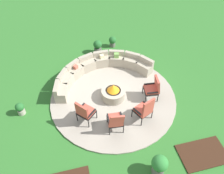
# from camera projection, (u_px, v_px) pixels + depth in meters

# --- Properties ---
(ground_plane) EXTENTS (24.00, 24.00, 0.00)m
(ground_plane) POSITION_uv_depth(u_px,v_px,m) (113.00, 98.00, 9.49)
(ground_plane) COLOR #2D6B28
(patio_circle) EXTENTS (5.16, 5.16, 0.06)m
(patio_circle) POSITION_uv_depth(u_px,v_px,m) (113.00, 97.00, 9.47)
(patio_circle) COLOR #9E9384
(patio_circle) RESTS_ON ground_plane
(mulch_bed_right) EXTENTS (1.61, 1.04, 0.04)m
(mulch_bed_right) POSITION_uv_depth(u_px,v_px,m) (203.00, 154.00, 7.69)
(mulch_bed_right) COLOR #382114
(mulch_bed_right) RESTS_ON ground_plane
(fire_pit) EXTENTS (0.97, 0.97, 0.68)m
(fire_pit) POSITION_uv_depth(u_px,v_px,m) (113.00, 93.00, 9.26)
(fire_pit) COLOR #9E937F
(fire_pit) RESTS_ON patio_circle
(curved_stone_bench) EXTENTS (4.48, 2.24, 0.70)m
(curved_stone_bench) POSITION_uv_depth(u_px,v_px,m) (99.00, 69.00, 10.25)
(curved_stone_bench) COLOR #9E937F
(curved_stone_bench) RESTS_ON patio_circle
(lounge_chair_front_left) EXTENTS (0.79, 0.81, 1.09)m
(lounge_chair_front_left) POSITION_uv_depth(u_px,v_px,m) (85.00, 111.00, 8.21)
(lounge_chair_front_left) COLOR black
(lounge_chair_front_left) RESTS_ON patio_circle
(lounge_chair_front_right) EXTENTS (0.59, 0.63, 1.01)m
(lounge_chair_front_right) POSITION_uv_depth(u_px,v_px,m) (116.00, 120.00, 7.96)
(lounge_chair_front_right) COLOR black
(lounge_chair_front_right) RESTS_ON patio_circle
(lounge_chair_back_left) EXTENTS (0.76, 0.76, 1.14)m
(lounge_chair_back_left) POSITION_uv_depth(u_px,v_px,m) (145.00, 109.00, 8.26)
(lounge_chair_back_left) COLOR black
(lounge_chair_back_left) RESTS_ON patio_circle
(lounge_chair_back_right) EXTENTS (0.63, 0.62, 1.03)m
(lounge_chair_back_right) POSITION_uv_depth(u_px,v_px,m) (153.00, 88.00, 9.06)
(lounge_chair_back_right) COLOR black
(lounge_chair_back_right) RESTS_ON patio_circle
(potted_plant_0) EXTENTS (0.43, 0.43, 0.70)m
(potted_plant_0) POSITION_uv_depth(u_px,v_px,m) (98.00, 46.00, 11.43)
(potted_plant_0) COLOR #605B56
(potted_plant_0) RESTS_ON ground_plane
(potted_plant_1) EXTENTS (0.34, 0.34, 0.55)m
(potted_plant_1) POSITION_uv_depth(u_px,v_px,m) (20.00, 108.00, 8.71)
(potted_plant_1) COLOR #A89E8E
(potted_plant_1) RESTS_ON ground_plane
(potted_plant_2) EXTENTS (0.37, 0.37, 0.57)m
(potted_plant_2) POSITION_uv_depth(u_px,v_px,m) (112.00, 41.00, 11.85)
(potted_plant_2) COLOR #605B56
(potted_plant_2) RESTS_ON ground_plane
(potted_plant_3) EXTENTS (0.52, 0.52, 0.81)m
(potted_plant_3) POSITION_uv_depth(u_px,v_px,m) (159.00, 165.00, 6.97)
(potted_plant_3) COLOR #605B56
(potted_plant_3) RESTS_ON ground_plane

